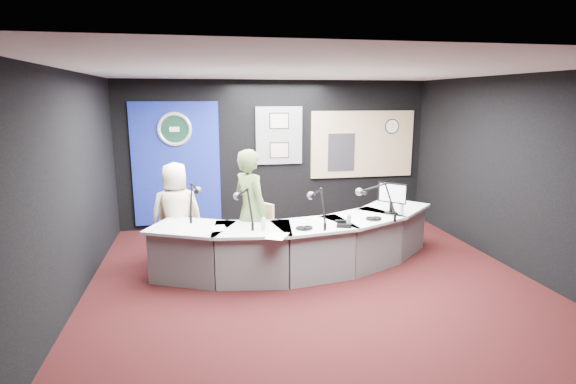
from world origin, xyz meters
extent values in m
plane|color=black|center=(0.00, 0.00, 0.00)|extent=(6.00, 6.00, 0.00)
cube|color=silver|center=(0.00, 0.00, 2.80)|extent=(6.00, 6.00, 0.02)
cube|color=black|center=(0.00, 3.00, 1.40)|extent=(6.00, 0.02, 2.80)
cube|color=black|center=(0.00, -3.00, 1.40)|extent=(6.00, 0.02, 2.80)
cube|color=black|center=(-3.00, 0.00, 1.40)|extent=(0.02, 6.00, 2.80)
cube|color=black|center=(3.00, 0.00, 1.40)|extent=(0.02, 6.00, 2.80)
cube|color=navy|center=(-1.90, 2.97, 1.25)|extent=(1.60, 0.05, 2.30)
torus|color=silver|center=(-1.90, 2.93, 1.90)|extent=(0.63, 0.07, 0.63)
cylinder|color=black|center=(-1.90, 2.94, 1.90)|extent=(0.48, 0.01, 0.48)
cube|color=slate|center=(0.05, 2.97, 1.75)|extent=(0.90, 0.04, 1.10)
cube|color=gray|center=(0.05, 2.94, 2.03)|extent=(0.34, 0.02, 0.27)
cube|color=gray|center=(0.05, 2.94, 1.47)|extent=(0.34, 0.02, 0.27)
cube|color=tan|center=(1.75, 2.97, 1.55)|extent=(2.12, 0.06, 1.32)
cube|color=#D1BF84|center=(1.75, 2.96, 1.55)|extent=(2.00, 0.02, 1.20)
cube|color=black|center=(1.30, 2.94, 1.40)|extent=(0.55, 0.02, 0.75)
cylinder|color=white|center=(2.35, 2.94, 1.90)|extent=(0.28, 0.01, 0.28)
cube|color=#696459|center=(-1.83, 1.37, 0.62)|extent=(0.51, 0.16, 0.70)
imported|color=beige|center=(-1.84, 1.12, 0.77)|extent=(0.79, 0.55, 1.55)
imported|color=#576E39|center=(-0.77, 0.68, 0.88)|extent=(0.69, 0.77, 1.76)
cube|color=black|center=(1.35, 0.58, 1.07)|extent=(0.33, 0.32, 0.29)
cube|color=black|center=(0.43, 0.04, 0.78)|extent=(0.24, 0.21, 0.05)
torus|color=black|center=(0.96, 0.30, 0.77)|extent=(0.24, 0.24, 0.04)
torus|color=black|center=(-0.13, 0.03, 0.77)|extent=(0.22, 0.22, 0.04)
cube|color=white|center=(-1.25, 0.29, 0.75)|extent=(0.23, 0.31, 0.00)
cube|color=white|center=(-0.54, -0.20, 0.75)|extent=(0.36, 0.40, 0.00)
camera|label=1|loc=(-1.45, -5.57, 2.48)|focal=28.00mm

